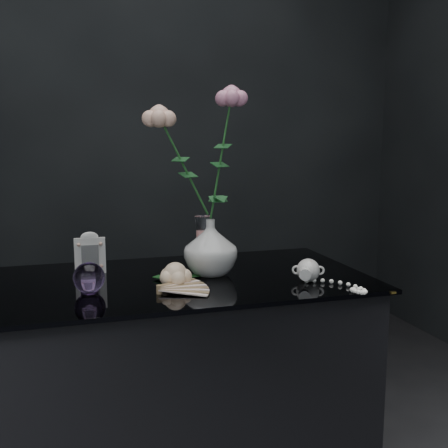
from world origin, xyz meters
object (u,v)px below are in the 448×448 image
object	(u,v)px
vase	(211,247)
wine_glass	(203,244)
loose_rose	(175,274)
paperweight	(89,278)
picture_frame	(90,253)
pearl_jar	(308,269)

from	to	relation	value
vase	wine_glass	world-z (taller)	wine_glass
vase	loose_rose	size ratio (longest dim) A/B	0.84
wine_glass	loose_rose	size ratio (longest dim) A/B	0.86
paperweight	wine_glass	bearing A→B (deg)	22.86
wine_glass	loose_rose	world-z (taller)	wine_glass
wine_glass	paperweight	bearing A→B (deg)	-157.14
picture_frame	pearl_jar	xyz separation A→B (m)	(0.58, -0.26, -0.03)
picture_frame	loose_rose	distance (m)	0.30
paperweight	pearl_jar	world-z (taller)	paperweight
picture_frame	loose_rose	bearing A→B (deg)	-42.09
vase	picture_frame	world-z (taller)	vase
wine_glass	picture_frame	xyz separation A→B (m)	(-0.33, 0.06, -0.02)
wine_glass	vase	bearing A→B (deg)	-79.10
vase	wine_glass	size ratio (longest dim) A/B	0.98
wine_glass	loose_rose	bearing A→B (deg)	-128.33
vase	pearl_jar	world-z (taller)	vase
vase	wine_glass	bearing A→B (deg)	100.90
picture_frame	pearl_jar	size ratio (longest dim) A/B	0.54
vase	paperweight	size ratio (longest dim) A/B	2.03
wine_glass	pearl_jar	distance (m)	0.32
wine_glass	pearl_jar	size ratio (longest dim) A/B	0.72
paperweight	loose_rose	distance (m)	0.22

